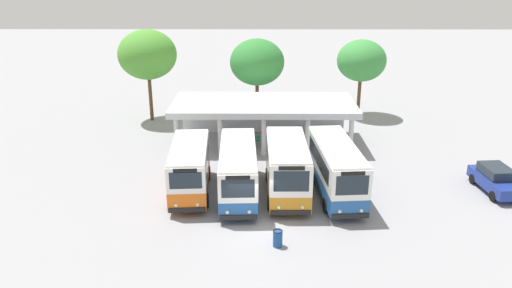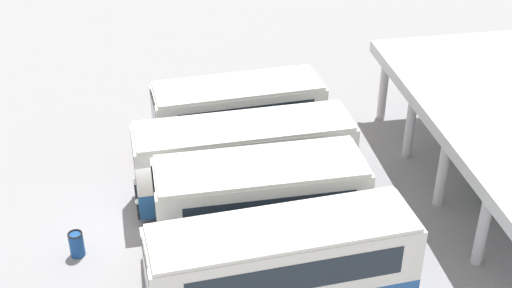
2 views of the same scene
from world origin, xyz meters
The scene contains 15 objects.
ground_plane centered at (0.00, 0.00, 0.00)m, with size 180.00×180.00×0.00m, color #939399.
city_bus_nearest_orange centered at (-3.88, 4.27, 1.74)m, with size 2.63×6.78×3.13m.
city_bus_second_in_row centered at (-0.90, 4.02, 1.73)m, with size 2.50×7.91×3.11m.
city_bus_middle_cream centered at (2.08, 4.05, 1.87)m, with size 2.54×6.79×3.40m.
city_bus_fourth_amber centered at (5.06, 4.15, 1.81)m, with size 2.73×7.88×3.28m.
parked_car_flank centered at (15.18, 4.61, 0.83)m, with size 2.07×4.23×1.62m.
terminal_canopy centered at (0.71, 14.16, 2.67)m, with size 14.22×6.42×3.40m.
waiting_chair_end_by_column centered at (0.20, 12.82, 0.52)m, with size 0.46×0.46×0.86m.
waiting_chair_second_from_end centered at (0.88, 12.75, 0.52)m, with size 0.46×0.46×0.86m.
waiting_chair_middle_seat centered at (1.56, 12.81, 0.52)m, with size 0.46×0.46×0.86m.
waiting_chair_fourth_seat centered at (2.25, 12.86, 0.52)m, with size 0.46×0.46×0.86m.
roadside_tree_behind_canopy centered at (0.18, 20.11, 5.30)m, with size 4.87×4.87×7.38m.
roadside_tree_east_of_canopy centered at (9.74, 21.30, 5.23)m, with size 4.48×4.48×7.15m.
roadside_tree_west_of_canopy centered at (-9.51, 19.79, 6.01)m, with size 5.16×5.16×8.22m.
litter_bin_apron centered at (1.31, -1.90, 0.46)m, with size 0.49×0.49×0.90m.
Camera 1 is at (0.35, -23.38, 13.28)m, focal length 34.30 mm.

